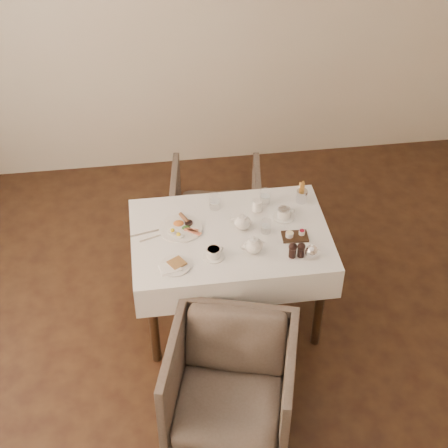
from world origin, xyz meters
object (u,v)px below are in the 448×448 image
object	(u,v)px
armchair_near	(231,383)
teapot_centre	(243,221)
armchair_far	(216,208)
breakfast_plate	(181,228)
table	(230,247)

from	to	relation	value
armchair_near	teapot_centre	xyz separation A→B (m)	(0.20, 0.90, 0.47)
armchair_far	breakfast_plate	xyz separation A→B (m)	(-0.32, -0.73, 0.45)
breakfast_plate	armchair_far	bearing A→B (deg)	67.04
armchair_far	breakfast_plate	bearing A→B (deg)	73.95
armchair_near	armchair_far	bearing A→B (deg)	101.58
table	armchair_near	size ratio (longest dim) A/B	1.71
table	armchair_near	world-z (taller)	table
armchair_near	armchair_far	world-z (taller)	armchair_near
table	armchair_near	distance (m)	0.92
table	armchair_near	xyz separation A→B (m)	(-0.12, -0.86, -0.30)
table	armchair_far	world-z (taller)	table
teapot_centre	table	bearing A→B (deg)	-135.99
armchair_near	teapot_centre	world-z (taller)	teapot_centre
armchair_near	breakfast_plate	distance (m)	1.06
armchair_far	breakfast_plate	world-z (taller)	breakfast_plate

